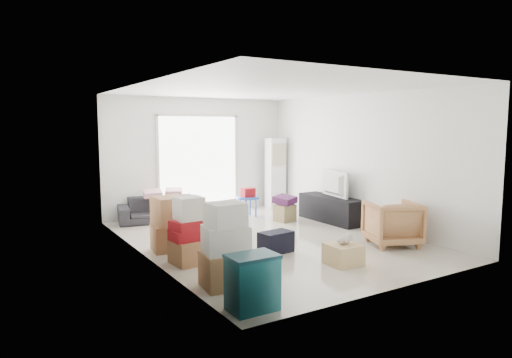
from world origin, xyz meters
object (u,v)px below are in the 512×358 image
at_px(ottoman, 285,213).
at_px(kids_table, 248,196).
at_px(armchair, 392,221).
at_px(sofa, 162,205).
at_px(wood_crate, 343,254).
at_px(television, 331,194).
at_px(storage_bins, 252,282).
at_px(tv_console, 331,209).
at_px(ac_tower, 275,173).

relative_size(ottoman, kids_table, 0.56).
bearing_deg(armchair, sofa, -32.64).
xyz_separation_m(armchair, kids_table, (-0.85, 3.46, 0.05)).
xyz_separation_m(armchair, wood_crate, (-1.49, -0.41, -0.27)).
relative_size(television, storage_bins, 1.50).
height_order(armchair, kids_table, armchair).
bearing_deg(tv_console, sofa, 148.20).
xyz_separation_m(television, sofa, (-3.09, 1.92, -0.25)).
height_order(ac_tower, ottoman, ac_tower).
distance_m(tv_console, armchair, 2.09).
xyz_separation_m(ac_tower, tv_console, (0.05, -2.07, -0.60)).
bearing_deg(kids_table, armchair, -76.17).
bearing_deg(tv_console, ac_tower, 91.39).
height_order(television, armchair, armchair).
bearing_deg(television, sofa, 68.06).
relative_size(television, kids_table, 1.46).
distance_m(television, storage_bins, 5.06).
xyz_separation_m(ottoman, kids_table, (-0.41, 0.87, 0.28)).
distance_m(tv_console, wood_crate, 3.10).
xyz_separation_m(television, kids_table, (-1.24, 1.41, -0.14)).
bearing_deg(kids_table, ottoman, -64.90).
bearing_deg(ottoman, wood_crate, -109.22).
bearing_deg(storage_bins, kids_table, 60.04).
distance_m(tv_console, ottoman, 0.99).
bearing_deg(television, tv_console, 0.00).
bearing_deg(tv_console, wood_crate, -127.31).
relative_size(ac_tower, ottoman, 4.78).
height_order(storage_bins, kids_table, kids_table).
bearing_deg(ottoman, ac_tower, 62.97).
bearing_deg(tv_console, ottoman, 146.87).
bearing_deg(ac_tower, tv_console, -88.61).
bearing_deg(television, ottoman, 66.73).
xyz_separation_m(television, armchair, (-0.38, -2.05, -0.19)).
bearing_deg(tv_console, storage_bins, -140.58).
height_order(ac_tower, tv_console, ac_tower).
xyz_separation_m(sofa, kids_table, (1.85, -0.50, 0.11)).
bearing_deg(television, ac_tower, 11.25).
bearing_deg(ac_tower, ottoman, -117.03).
distance_m(television, armchair, 2.09).
bearing_deg(armchair, ac_tower, -71.59).
bearing_deg(television, storage_bins, 139.28).
bearing_deg(kids_table, wood_crate, -99.35).
bearing_deg(kids_table, tv_console, -48.80).
xyz_separation_m(tv_console, ottoman, (-0.83, 0.54, -0.09)).
bearing_deg(wood_crate, kids_table, 80.65).
bearing_deg(tv_console, television, 0.00).
xyz_separation_m(ac_tower, ottoman, (-0.78, -1.53, -0.69)).
xyz_separation_m(television, storage_bins, (-3.90, -3.21, -0.29)).
distance_m(storage_bins, ottoman, 4.85).
xyz_separation_m(armchair, ottoman, (-0.44, 2.59, -0.24)).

